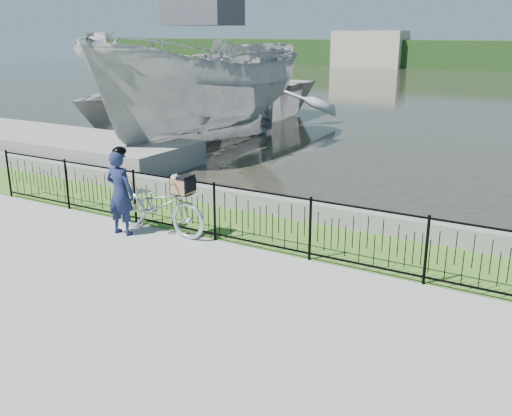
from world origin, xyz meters
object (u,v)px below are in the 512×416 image
Objects in this scene: dock at (53,145)px; cyclist at (120,192)px; bicycle_rig at (159,204)px; boat_near at (205,89)px; boat_far at (198,95)px.

cyclist is at bearing -32.14° from dock.
boat_near is at bearing 118.85° from bicycle_rig.
cyclist is 13.80m from boat_far.
bicycle_rig is at bearing 36.25° from cyclist.
dock is 5.70× the size of cyclist.
bicycle_rig is (7.81, -4.10, 0.24)m from dock.
cyclist is (7.22, -4.53, 0.52)m from dock.
bicycle_rig is at bearing -57.36° from boat_far.
boat_far reaches higher than bicycle_rig.
cyclist is at bearing -66.04° from boat_near.
boat_far is at bearing 122.64° from bicycle_rig.
cyclist is 8.60m from boat_near.
boat_near is 5.43m from boat_far.
dock is 8.54m from cyclist.
cyclist reaches higher than bicycle_rig.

